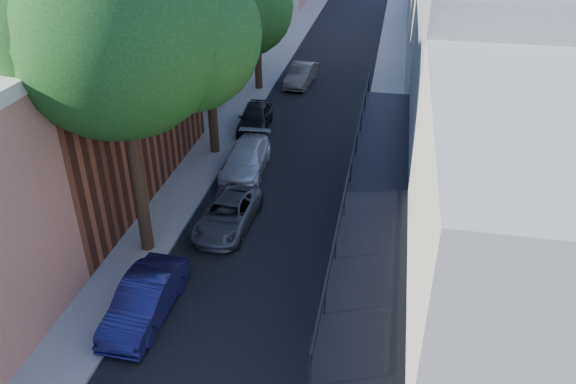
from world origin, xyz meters
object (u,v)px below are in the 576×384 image
at_px(parked_car_e, 255,117).
at_px(pedestrian, 333,361).
at_px(parked_car_b, 145,300).
at_px(parked_car_c, 228,214).
at_px(parked_car_d, 246,159).
at_px(parked_car_f, 301,75).
at_px(oak_near, 133,27).
at_px(oak_mid, 215,0).

height_order(parked_car_e, pedestrian, pedestrian).
distance_m(parked_car_b, parked_car_c, 5.32).
height_order(parked_car_d, parked_car_f, parked_car_f).
distance_m(oak_near, parked_car_e, 13.11).
relative_size(oak_mid, parked_car_c, 2.55).
height_order(parked_car_c, parked_car_d, parked_car_d).
bearing_deg(parked_car_c, parked_car_f, 93.00).
relative_size(parked_car_c, parked_car_e, 1.05).
bearing_deg(parked_car_e, oak_near, -98.72).
distance_m(parked_car_c, parked_car_f, 16.44).
bearing_deg(parked_car_f, parked_car_c, -84.85).
relative_size(oak_near, pedestrian, 6.12).
bearing_deg(oak_mid, parked_car_b, -85.26).
xyz_separation_m(oak_mid, parked_car_b, (0.95, -11.46, -6.40)).
height_order(parked_car_d, parked_car_e, parked_car_e).
height_order(parked_car_b, parked_car_e, parked_car_b).
xyz_separation_m(oak_mid, parked_car_e, (0.82, 2.94, -6.41)).
bearing_deg(parked_car_b, parked_car_d, 87.51).
height_order(oak_mid, parked_car_b, oak_mid).
relative_size(parked_car_c, pedestrian, 2.14).
relative_size(parked_car_f, pedestrian, 2.05).
relative_size(parked_car_b, pedestrian, 2.12).
height_order(oak_near, oak_mid, oak_near).
bearing_deg(parked_car_c, parked_car_b, -98.60).
distance_m(parked_car_b, parked_car_d, 9.70).
distance_m(parked_car_d, parked_car_e, 4.78).
relative_size(parked_car_e, parked_car_f, 1.00).
distance_m(oak_near, parked_car_d, 9.65).
height_order(parked_car_b, pedestrian, pedestrian).
height_order(oak_near, parked_car_f, oak_near).
bearing_deg(pedestrian, oak_near, 36.89).
relative_size(parked_car_b, parked_car_f, 1.03).
bearing_deg(parked_car_c, parked_car_d, 98.69).
bearing_deg(parked_car_f, parked_car_e, -94.24).
bearing_deg(parked_car_e, parked_car_f, 75.92).
distance_m(parked_car_b, parked_car_e, 14.39).
distance_m(parked_car_c, pedestrian, 8.45).
xyz_separation_m(oak_near, pedestrian, (6.79, -5.20, -6.83)).
xyz_separation_m(oak_mid, pedestrian, (6.84, -13.17, -6.00)).
xyz_separation_m(parked_car_c, parked_car_d, (-0.44, 4.47, 0.07)).
bearing_deg(oak_near, parked_car_b, -75.57).
distance_m(oak_mid, parked_car_f, 12.22).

